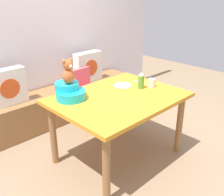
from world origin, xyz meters
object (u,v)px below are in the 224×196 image
at_px(pillow_floral_left, 7,87).
at_px(pillow_floral_right, 88,67).
at_px(teddy_bear, 68,72).
at_px(dining_table, 119,105).
at_px(highchair, 88,90).
at_px(infant_seat_teal, 70,92).
at_px(dinner_plate_near, 123,85).
at_px(ketchup_bottle, 141,81).
at_px(coffee_mug, 152,83).

bearing_deg(pillow_floral_left, pillow_floral_right, 0.00).
distance_m(pillow_floral_right, teddy_bear, 1.40).
height_order(pillow_floral_left, pillow_floral_right, same).
bearing_deg(dining_table, highchair, 73.03).
bearing_deg(highchair, pillow_floral_right, 49.52).
distance_m(pillow_floral_left, pillow_floral_right, 1.24).
relative_size(infant_seat_teal, teddy_bear, 1.32).
distance_m(dining_table, infant_seat_teal, 0.53).
bearing_deg(dinner_plate_near, ketchup_bottle, -63.95).
height_order(infant_seat_teal, dinner_plate_near, infant_seat_teal).
bearing_deg(teddy_bear, pillow_floral_left, 105.04).
relative_size(ketchup_bottle, dinner_plate_near, 0.92).
relative_size(dining_table, infant_seat_teal, 3.98).
relative_size(pillow_floral_right, ketchup_bottle, 2.38).
height_order(pillow_floral_right, highchair, pillow_floral_right).
bearing_deg(infant_seat_teal, pillow_floral_left, 105.05).
distance_m(pillow_floral_right, infant_seat_teal, 1.36).
relative_size(pillow_floral_right, dining_table, 0.33).
distance_m(infant_seat_teal, dinner_plate_near, 0.66).
xyz_separation_m(dining_table, infant_seat_teal, (-0.39, 0.31, 0.17)).
height_order(highchair, coffee_mug, coffee_mug).
xyz_separation_m(pillow_floral_left, ketchup_bottle, (0.99, -1.24, 0.15)).
bearing_deg(highchair, ketchup_bottle, -83.32).
height_order(dining_table, highchair, highchair).
distance_m(highchair, coffee_mug, 0.94).
relative_size(infant_seat_teal, dinner_plate_near, 1.65).
xyz_separation_m(highchair, infant_seat_teal, (-0.64, -0.51, 0.29)).
xyz_separation_m(pillow_floral_right, dinner_plate_near, (-0.35, -1.05, 0.07)).
distance_m(teddy_bear, coffee_mug, 0.96).
height_order(pillow_floral_right, dinner_plate_near, pillow_floral_right).
xyz_separation_m(infant_seat_teal, coffee_mug, (0.86, -0.37, -0.02)).
xyz_separation_m(ketchup_bottle, coffee_mug, (0.12, -0.06, -0.04)).
xyz_separation_m(infant_seat_teal, dinner_plate_near, (0.65, -0.13, -0.07)).
bearing_deg(coffee_mug, teddy_bear, 156.71).
xyz_separation_m(highchair, ketchup_bottle, (0.10, -0.82, 0.31)).
height_order(pillow_floral_left, teddy_bear, teddy_bear).
distance_m(dining_table, teddy_bear, 0.62).
distance_m(highchair, infant_seat_teal, 0.87).
height_order(pillow_floral_right, infant_seat_teal, same).
bearing_deg(highchair, teddy_bear, -141.70).
bearing_deg(dining_table, pillow_floral_right, 63.87).
distance_m(coffee_mug, dinner_plate_near, 0.33).
xyz_separation_m(coffee_mug, dinner_plate_near, (-0.21, 0.24, -0.04)).
xyz_separation_m(highchair, coffee_mug, (0.22, -0.88, 0.27)).
relative_size(teddy_bear, ketchup_bottle, 1.35).
height_order(pillow_floral_left, coffee_mug, pillow_floral_left).
relative_size(highchair, dinner_plate_near, 3.95).
xyz_separation_m(highchair, teddy_bear, (-0.64, -0.51, 0.50)).
bearing_deg(dinner_plate_near, dining_table, -144.29).
relative_size(highchair, coffee_mug, 6.58).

